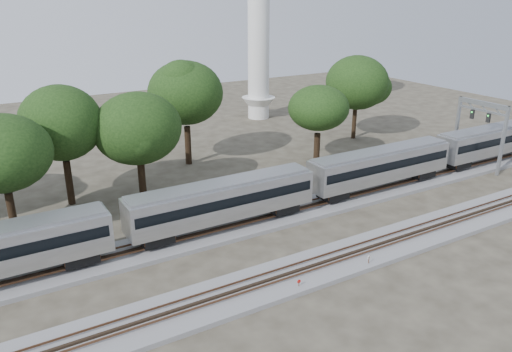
% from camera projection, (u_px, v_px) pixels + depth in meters
% --- Properties ---
extents(ground, '(160.00, 160.00, 0.00)m').
position_uv_depth(ground, '(248.00, 261.00, 42.07)').
color(ground, '#383328').
rests_on(ground, ground).
extents(track_far, '(160.00, 5.00, 0.73)m').
position_uv_depth(track_far, '(217.00, 231.00, 46.84)').
color(track_far, slate).
rests_on(track_far, ground).
extents(track_near, '(160.00, 5.00, 0.73)m').
position_uv_depth(track_near, '(274.00, 281.00, 38.77)').
color(track_near, slate).
rests_on(track_near, ground).
extents(train, '(114.59, 3.28, 4.83)m').
position_uv_depth(train, '(310.00, 180.00, 50.85)').
color(train, silver).
rests_on(train, ground).
extents(switch_stand_red, '(0.31, 0.06, 0.97)m').
position_uv_depth(switch_stand_red, '(299.00, 284.00, 37.72)').
color(switch_stand_red, '#512D19').
rests_on(switch_stand_red, ground).
extents(switch_stand_white, '(0.36, 0.09, 1.12)m').
position_uv_depth(switch_stand_white, '(369.00, 260.00, 40.89)').
color(switch_stand_white, '#512D19').
rests_on(switch_stand_white, ground).
extents(switch_lever, '(0.54, 0.37, 0.30)m').
position_uv_depth(switch_lever, '(345.00, 271.00, 40.30)').
color(switch_lever, '#512D19').
rests_on(switch_lever, ground).
extents(signal_gantry, '(0.60, 7.12, 8.66)m').
position_uv_depth(signal_gantry, '(481.00, 120.00, 62.31)').
color(signal_gantry, gray).
rests_on(signal_gantry, ground).
extents(tree_2, '(8.31, 8.31, 11.71)m').
position_uv_depth(tree_2, '(1.00, 153.00, 43.40)').
color(tree_2, black).
rests_on(tree_2, ground).
extents(tree_3, '(9.05, 9.05, 12.75)m').
position_uv_depth(tree_3, '(61.00, 123.00, 50.44)').
color(tree_3, black).
rests_on(tree_3, ground).
extents(tree_4, '(7.92, 7.92, 11.17)m').
position_uv_depth(tree_4, '(138.00, 129.00, 52.63)').
color(tree_4, black).
rests_on(tree_4, ground).
extents(tree_5, '(9.56, 9.56, 13.48)m').
position_uv_depth(tree_5, '(185.00, 93.00, 62.69)').
color(tree_5, black).
rests_on(tree_5, ground).
extents(tree_6, '(7.48, 7.48, 10.54)m').
position_uv_depth(tree_6, '(319.00, 108.00, 63.96)').
color(tree_6, black).
rests_on(tree_6, ground).
extents(tree_7, '(8.73, 8.73, 12.31)m').
position_uv_depth(tree_7, '(357.00, 83.00, 74.49)').
color(tree_7, black).
rests_on(tree_7, ground).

